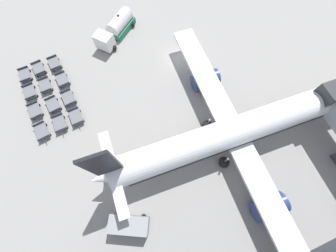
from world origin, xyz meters
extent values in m
plane|color=gray|center=(0.00, 0.00, 0.00)|extent=(500.00, 500.00, 0.00)
cube|color=#2D2D33|center=(15.52, 13.97, 4.56)|extent=(2.58, 5.00, 3.72)
cylinder|color=white|center=(15.10, 2.25, 3.51)|extent=(4.72, 33.63, 3.52)
cone|color=white|center=(14.50, -14.51, 3.51)|extent=(3.49, 4.34, 3.34)
cube|color=black|center=(14.52, -13.85, 8.27)|extent=(0.37, 2.65, 6.01)
cube|color=white|center=(14.52, -13.92, 4.04)|extent=(9.80, 1.51, 0.24)
cube|color=white|center=(15.05, 0.91, 2.72)|extent=(34.96, 4.16, 0.44)
cylinder|color=navy|center=(24.14, 0.98, 1.35)|extent=(2.52, 3.81, 2.39)
cylinder|color=navy|center=(5.99, 1.63, 1.35)|extent=(2.52, 3.81, 2.39)
cube|color=black|center=(15.10, 2.25, 2.90)|extent=(4.67, 30.28, 0.63)
cylinder|color=#56565B|center=(15.47, 12.63, 1.67)|extent=(0.24, 0.24, 1.93)
sphere|color=black|center=(15.47, 12.63, 0.70)|extent=(1.40, 1.40, 1.40)
cylinder|color=#56565B|center=(17.64, -1.20, 1.67)|extent=(0.24, 0.24, 1.93)
sphere|color=black|center=(17.64, -1.20, 0.70)|extent=(1.40, 1.40, 1.40)
cylinder|color=#56565B|center=(12.33, -1.01, 1.67)|extent=(0.24, 0.24, 1.93)
sphere|color=black|center=(12.33, -1.01, 0.70)|extent=(1.40, 1.40, 1.40)
cube|color=white|center=(-6.26, -10.00, 1.54)|extent=(3.33, 3.26, 2.26)
cube|color=#236B4C|center=(-9.22, -6.61, 0.53)|extent=(5.35, 5.57, 1.07)
cylinder|color=silver|center=(-9.22, -6.61, 1.61)|extent=(4.81, 5.06, 2.21)
sphere|color=#333338|center=(-9.22, -6.61, 2.71)|extent=(0.44, 0.44, 0.44)
sphere|color=black|center=(-7.40, -10.64, 0.45)|extent=(0.90, 0.90, 0.90)
sphere|color=black|center=(-5.47, -8.96, 0.45)|extent=(0.90, 0.90, 0.90)
sphere|color=black|center=(-11.16, -6.33, 0.45)|extent=(0.90, 0.90, 0.90)
sphere|color=black|center=(-9.24, -4.65, 0.45)|extent=(0.90, 0.90, 0.90)
cube|color=gray|center=(20.03, -14.37, 1.29)|extent=(3.62, 4.70, 2.05)
cube|color=#1E232D|center=(19.10, -16.26, 1.65)|extent=(1.50, 0.79, 0.72)
sphere|color=black|center=(18.59, -15.22, 0.30)|extent=(0.60, 0.60, 0.60)
sphere|color=black|center=(20.23, -16.02, 0.30)|extent=(0.60, 0.60, 0.60)
sphere|color=black|center=(19.82, -12.71, 0.30)|extent=(0.60, 0.60, 0.60)
sphere|color=black|center=(21.46, -13.52, 0.30)|extent=(0.60, 0.60, 0.60)
cube|color=slate|center=(-5.36, -22.94, 0.55)|extent=(2.54, 1.72, 0.10)
cube|color=#2D333D|center=(-4.18, -22.87, 0.76)|extent=(0.18, 1.56, 0.32)
cube|color=#2D333D|center=(-6.55, -23.02, 0.76)|extent=(0.18, 1.56, 0.32)
cube|color=#333338|center=(-3.79, -22.84, 0.43)|extent=(0.70, 0.10, 0.06)
sphere|color=black|center=(-4.47, -23.55, 0.18)|extent=(0.36, 0.36, 0.36)
sphere|color=black|center=(-4.55, -22.22, 0.18)|extent=(0.36, 0.36, 0.36)
sphere|color=black|center=(-6.18, -23.66, 0.18)|extent=(0.36, 0.36, 0.36)
sphere|color=black|center=(-6.26, -22.33, 0.18)|extent=(0.36, 0.36, 0.36)
cube|color=slate|center=(-2.06, -22.69, 0.55)|extent=(2.60, 1.81, 0.10)
cube|color=#2D333D|center=(-0.88, -22.56, 0.76)|extent=(0.24, 1.56, 0.32)
cube|color=#2D333D|center=(-3.23, -22.81, 0.76)|extent=(0.24, 1.56, 0.32)
cube|color=#333338|center=(-0.49, -22.52, 0.43)|extent=(0.70, 0.13, 0.06)
sphere|color=black|center=(-1.14, -23.26, 0.18)|extent=(0.36, 0.36, 0.36)
sphere|color=black|center=(-1.27, -21.94, 0.18)|extent=(0.36, 0.36, 0.36)
sphere|color=black|center=(-2.84, -23.44, 0.18)|extent=(0.36, 0.36, 0.36)
sphere|color=black|center=(-2.98, -22.12, 0.18)|extent=(0.36, 0.36, 0.36)
cube|color=slate|center=(1.32, -22.42, 0.55)|extent=(2.64, 1.88, 0.10)
cube|color=#2D333D|center=(2.49, -22.26, 0.76)|extent=(0.29, 1.56, 0.32)
cube|color=#2D333D|center=(0.14, -22.58, 0.76)|extent=(0.29, 1.56, 0.32)
cube|color=#333338|center=(2.88, -22.21, 0.43)|extent=(0.70, 0.15, 0.06)
sphere|color=black|center=(2.25, -22.96, 0.18)|extent=(0.36, 0.36, 0.36)
sphere|color=black|center=(2.08, -21.65, 0.18)|extent=(0.36, 0.36, 0.36)
sphere|color=black|center=(0.56, -23.19, 0.18)|extent=(0.36, 0.36, 0.36)
sphere|color=black|center=(0.38, -21.88, 0.18)|extent=(0.36, 0.36, 0.36)
cube|color=slate|center=(4.79, -22.01, 0.55)|extent=(2.66, 1.92, 0.10)
cube|color=#2D333D|center=(5.96, -21.83, 0.76)|extent=(0.32, 1.56, 0.32)
cube|color=#2D333D|center=(3.62, -22.19, 0.76)|extent=(0.32, 1.56, 0.32)
cube|color=#333338|center=(6.34, -21.77, 0.43)|extent=(0.70, 0.17, 0.06)
sphere|color=black|center=(5.74, -22.53, 0.18)|extent=(0.36, 0.36, 0.36)
sphere|color=black|center=(5.53, -21.22, 0.18)|extent=(0.36, 0.36, 0.36)
sphere|color=black|center=(4.04, -22.80, 0.18)|extent=(0.36, 0.36, 0.36)
sphere|color=black|center=(3.84, -21.49, 0.18)|extent=(0.36, 0.36, 0.36)
cube|color=slate|center=(-5.74, -20.82, 0.55)|extent=(2.66, 1.92, 0.10)
cube|color=#2D333D|center=(-4.58, -20.63, 0.76)|extent=(0.32, 1.56, 0.32)
cube|color=#2D333D|center=(-6.91, -21.00, 0.76)|extent=(0.32, 1.56, 0.32)
cube|color=#333338|center=(-4.19, -20.57, 0.43)|extent=(0.70, 0.17, 0.06)
sphere|color=black|center=(-4.80, -21.34, 0.18)|extent=(0.36, 0.36, 0.36)
sphere|color=black|center=(-5.00, -20.03, 0.18)|extent=(0.36, 0.36, 0.36)
sphere|color=black|center=(-6.49, -21.61, 0.18)|extent=(0.36, 0.36, 0.36)
sphere|color=black|center=(-6.69, -20.30, 0.18)|extent=(0.36, 0.36, 0.36)
cube|color=slate|center=(-2.35, -20.40, 0.55)|extent=(2.55, 1.73, 0.10)
cube|color=#2D333D|center=(-1.17, -20.32, 0.76)|extent=(0.19, 1.56, 0.32)
cube|color=#2D333D|center=(-3.54, -20.48, 0.76)|extent=(0.19, 1.56, 0.32)
cube|color=#333338|center=(-0.78, -20.29, 0.43)|extent=(0.70, 0.11, 0.06)
sphere|color=black|center=(-1.45, -21.00, 0.18)|extent=(0.36, 0.36, 0.36)
sphere|color=black|center=(-1.55, -19.68, 0.18)|extent=(0.36, 0.36, 0.36)
sphere|color=black|center=(-3.16, -21.12, 0.18)|extent=(0.36, 0.36, 0.36)
sphere|color=black|center=(-3.26, -19.80, 0.18)|extent=(0.36, 0.36, 0.36)
cube|color=slate|center=(1.33, -19.89, 0.55)|extent=(2.67, 1.93, 0.10)
cube|color=#2D333D|center=(2.50, -19.71, 0.76)|extent=(0.33, 1.56, 0.32)
cube|color=#2D333D|center=(0.16, -20.08, 0.76)|extent=(0.33, 1.56, 0.32)
cube|color=#333338|center=(2.88, -19.64, 0.43)|extent=(0.70, 0.17, 0.06)
sphere|color=black|center=(2.28, -20.41, 0.18)|extent=(0.36, 0.36, 0.36)
sphere|color=black|center=(2.07, -19.10, 0.18)|extent=(0.36, 0.36, 0.36)
sphere|color=black|center=(0.59, -20.69, 0.18)|extent=(0.36, 0.36, 0.36)
sphere|color=black|center=(0.38, -19.37, 0.18)|extent=(0.36, 0.36, 0.36)
cube|color=slate|center=(4.51, -19.57, 0.55)|extent=(2.56, 1.74, 0.10)
cube|color=#2D333D|center=(5.69, -19.48, 0.76)|extent=(0.19, 1.56, 0.32)
cube|color=#2D333D|center=(3.32, -19.65, 0.76)|extent=(0.19, 1.56, 0.32)
cube|color=#333338|center=(6.08, -19.45, 0.43)|extent=(0.70, 0.11, 0.06)
sphere|color=black|center=(5.41, -20.17, 0.18)|extent=(0.36, 0.36, 0.36)
sphere|color=black|center=(5.31, -18.84, 0.18)|extent=(0.36, 0.36, 0.36)
sphere|color=black|center=(3.70, -20.29, 0.18)|extent=(0.36, 0.36, 0.36)
sphere|color=black|center=(3.60, -18.97, 0.18)|extent=(0.36, 0.36, 0.36)
cube|color=slate|center=(-5.86, -18.41, 0.55)|extent=(2.62, 1.85, 0.10)
cube|color=#2D333D|center=(-4.69, -18.26, 0.76)|extent=(0.27, 1.56, 0.32)
cube|color=#2D333D|center=(-7.04, -18.55, 0.76)|extent=(0.27, 1.56, 0.32)
cube|color=#333338|center=(-4.30, -18.21, 0.43)|extent=(0.70, 0.15, 0.06)
sphere|color=black|center=(-4.93, -18.96, 0.18)|extent=(0.36, 0.36, 0.36)
sphere|color=black|center=(-5.10, -17.64, 0.18)|extent=(0.36, 0.36, 0.36)
sphere|color=black|center=(-6.63, -19.17, 0.18)|extent=(0.36, 0.36, 0.36)
sphere|color=black|center=(-6.80, -17.85, 0.18)|extent=(0.36, 0.36, 0.36)
cube|color=slate|center=(-2.40, -17.84, 0.55)|extent=(2.62, 1.85, 0.10)
cube|color=#2D333D|center=(-1.23, -17.70, 0.76)|extent=(0.27, 1.56, 0.32)
cube|color=#2D333D|center=(-3.58, -17.99, 0.76)|extent=(0.27, 1.56, 0.32)
cube|color=#333338|center=(-0.84, -17.65, 0.43)|extent=(0.70, 0.14, 0.06)
sphere|color=black|center=(-1.47, -18.40, 0.18)|extent=(0.36, 0.36, 0.36)
sphere|color=black|center=(-1.63, -17.08, 0.18)|extent=(0.36, 0.36, 0.36)
sphere|color=black|center=(-3.17, -18.61, 0.18)|extent=(0.36, 0.36, 0.36)
sphere|color=black|center=(-3.33, -17.29, 0.18)|extent=(0.36, 0.36, 0.36)
cube|color=slate|center=(1.04, -17.63, 0.55)|extent=(2.64, 1.88, 0.10)
cube|color=#2D333D|center=(2.21, -17.47, 0.76)|extent=(0.29, 1.56, 0.32)
cube|color=#2D333D|center=(-0.13, -17.79, 0.76)|extent=(0.29, 1.56, 0.32)
cube|color=#333338|center=(2.60, -17.41, 0.43)|extent=(0.70, 0.16, 0.06)
sphere|color=black|center=(1.98, -18.17, 0.18)|extent=(0.36, 0.36, 0.36)
sphere|color=black|center=(1.80, -16.85, 0.18)|extent=(0.36, 0.36, 0.36)
sphere|color=black|center=(0.28, -18.40, 0.18)|extent=(0.36, 0.36, 0.36)
sphere|color=black|center=(0.10, -17.09, 0.18)|extent=(0.36, 0.36, 0.36)
cube|color=slate|center=(4.37, -17.27, 0.55)|extent=(2.57, 1.76, 0.10)
cube|color=#2D333D|center=(5.55, -17.17, 0.76)|extent=(0.21, 1.56, 0.32)
cube|color=#2D333D|center=(3.19, -17.37, 0.76)|extent=(0.21, 1.56, 0.32)
cube|color=#333338|center=(5.94, -17.14, 0.43)|extent=(0.70, 0.12, 0.06)
sphere|color=black|center=(5.28, -17.86, 0.18)|extent=(0.36, 0.36, 0.36)
sphere|color=black|center=(5.17, -16.54, 0.18)|extent=(0.36, 0.36, 0.36)
sphere|color=black|center=(3.57, -18.01, 0.18)|extent=(0.36, 0.36, 0.36)
sphere|color=black|center=(3.46, -16.68, 0.18)|extent=(0.36, 0.36, 0.36)
camera|label=1|loc=(20.03, -9.76, 26.45)|focal=22.00mm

